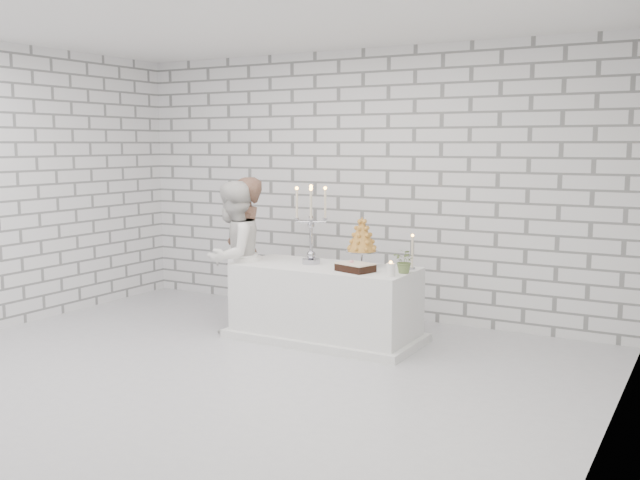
{
  "coord_description": "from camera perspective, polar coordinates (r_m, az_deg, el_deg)",
  "views": [
    {
      "loc": [
        3.62,
        -4.9,
        1.95
      ],
      "look_at": [
        0.3,
        0.98,
        1.05
      ],
      "focal_mm": 40.64,
      "sensor_mm": 36.0,
      "label": 1
    }
  ],
  "objects": [
    {
      "name": "flowers",
      "position": [
        6.79,
        6.72,
        -1.65
      ],
      "size": [
        0.24,
        0.21,
        0.23
      ],
      "primitive_type": "imported",
      "rotation": [
        0.0,
        0.0,
        -0.18
      ],
      "color": "#446532",
      "rests_on": "cake_table"
    },
    {
      "name": "chocolate_cake",
      "position": [
        6.85,
        2.8,
        -2.15
      ],
      "size": [
        0.39,
        0.32,
        0.08
      ],
      "primitive_type": "cube",
      "rotation": [
        0.0,
        0.0,
        -0.31
      ],
      "color": "black",
      "rests_on": "cake_table"
    },
    {
      "name": "bride",
      "position": [
        7.57,
        -6.87,
        -1.33
      ],
      "size": [
        0.62,
        0.78,
        1.57
      ],
      "primitive_type": "imported",
      "rotation": [
        0.0,
        0.0,
        -1.53
      ],
      "color": "white",
      "rests_on": "ground"
    },
    {
      "name": "wall_right",
      "position": [
        4.96,
        22.14,
        1.83
      ],
      "size": [
        0.01,
        5.0,
        3.0
      ],
      "primitive_type": "cube",
      "color": "white",
      "rests_on": "ground"
    },
    {
      "name": "extra_taper",
      "position": [
        6.99,
        7.28,
        -1.02
      ],
      "size": [
        0.07,
        0.07,
        0.32
      ],
      "primitive_type": "cylinder",
      "rotation": [
        0.0,
        0.0,
        0.21
      ],
      "color": "beige",
      "rests_on": "cake_table"
    },
    {
      "name": "ceiling",
      "position": [
        6.18,
        -7.26,
        17.32
      ],
      "size": [
        6.0,
        5.0,
        0.01
      ],
      "primitive_type": "cube",
      "color": "white",
      "rests_on": "ground"
    },
    {
      "name": "candelabra",
      "position": [
        7.23,
        -0.71,
        1.23
      ],
      "size": [
        0.4,
        0.4,
        0.8
      ],
      "primitive_type": null,
      "rotation": [
        0.0,
        0.0,
        -0.27
      ],
      "color": "#A6A7B1",
      "rests_on": "cake_table"
    },
    {
      "name": "pillar_candle",
      "position": [
        6.63,
        5.59,
        -2.35
      ],
      "size": [
        0.08,
        0.08,
        0.12
      ],
      "primitive_type": "cylinder",
      "rotation": [
        0.0,
        0.0,
        -0.04
      ],
      "color": "white",
      "rests_on": "cake_table"
    },
    {
      "name": "wall_back",
      "position": [
        8.25,
        3.35,
        4.45
      ],
      "size": [
        6.0,
        0.01,
        3.0
      ],
      "primitive_type": "cube",
      "color": "white",
      "rests_on": "ground"
    },
    {
      "name": "groom",
      "position": [
        7.93,
        -5.9,
        -0.81
      ],
      "size": [
        0.57,
        0.68,
        1.59
      ],
      "primitive_type": "imported",
      "rotation": [
        0.0,
        0.0,
        -1.2
      ],
      "color": "brown",
      "rests_on": "ground"
    },
    {
      "name": "ground",
      "position": [
        6.39,
        -6.8,
        -10.22
      ],
      "size": [
        6.0,
        5.0,
        0.01
      ],
      "primitive_type": "cube",
      "color": "silver",
      "rests_on": "ground"
    },
    {
      "name": "cake_table",
      "position": [
        7.24,
        0.41,
        -4.97
      ],
      "size": [
        1.8,
        0.8,
        0.75
      ],
      "primitive_type": "cube",
      "color": "white",
      "rests_on": "ground"
    },
    {
      "name": "croquembouche",
      "position": [
        7.1,
        3.32,
        -0.12
      ],
      "size": [
        0.34,
        0.34,
        0.5
      ],
      "primitive_type": null,
      "rotation": [
        0.0,
        0.0,
        0.05
      ],
      "color": "#986324",
      "rests_on": "cake_table"
    }
  ]
}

